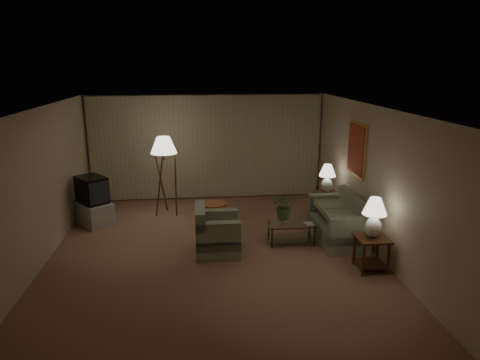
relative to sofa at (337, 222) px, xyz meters
name	(u,v)px	position (x,y,z in m)	size (l,w,h in m)	color
ground	(214,252)	(-2.50, -0.36, -0.36)	(7.00, 7.00, 0.00)	#9E6E57
room_shell	(210,146)	(-2.48, 1.15, 1.39)	(6.04, 7.02, 2.72)	#C6B398
sofa	(337,222)	(0.00, 0.00, 0.00)	(1.63, 0.83, 0.72)	gray
armchair	(218,234)	(-2.42, -0.37, 0.00)	(0.86, 0.82, 0.72)	gray
side_table_near	(371,247)	(0.15, -1.35, 0.05)	(0.53, 0.53, 0.60)	#3A230F
side_table_far	(326,201)	(0.15, 1.25, 0.04)	(0.51, 0.43, 0.60)	#3A230F
table_lamp_near	(374,214)	(0.15, -1.35, 0.65)	(0.40, 0.40, 0.70)	silver
table_lamp_far	(327,176)	(0.15, 1.25, 0.63)	(0.38, 0.38, 0.65)	silver
coffee_table	(291,230)	(-0.95, -0.10, -0.09)	(0.97, 0.53, 0.41)	silver
tv_cabinet	(94,213)	(-5.05, 1.39, -0.11)	(0.99, 1.04, 0.50)	#B0B0B3
crt_tv	(92,190)	(-5.05, 1.39, 0.43)	(0.80, 0.83, 0.58)	black
floor_lamp	(165,175)	(-3.50, 1.86, 0.60)	(0.60, 0.60, 1.84)	#3A230F
ottoman	(215,211)	(-2.39, 1.43, -0.17)	(0.56, 0.56, 0.37)	#B36E3C
vase	(284,220)	(-1.10, -0.10, 0.13)	(0.14, 0.14, 0.14)	white
flowers	(285,204)	(-1.10, -0.10, 0.46)	(0.48, 0.41, 0.53)	#4E7735
book	(305,224)	(-0.70, -0.20, 0.06)	(0.16, 0.21, 0.02)	olive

